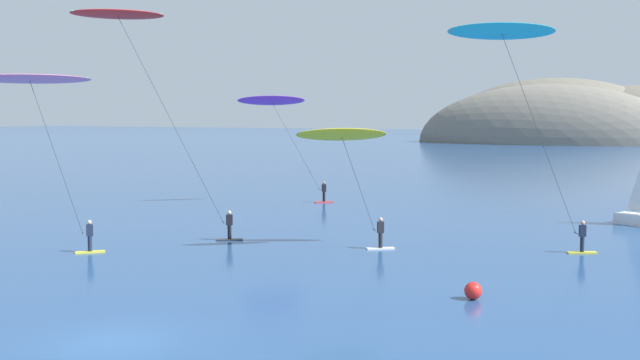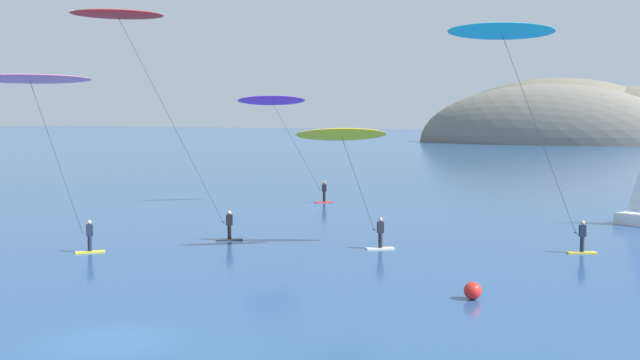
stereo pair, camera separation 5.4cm
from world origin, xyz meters
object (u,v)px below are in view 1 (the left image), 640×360
(kitesurfer_purple, at_px, (276,108))
(marker_buoy, at_px, (473,291))
(kitesurfer_red, at_px, (130,38))
(kitesurfer_pink, at_px, (34,91))
(kitesurfer_yellow, at_px, (345,144))
(kitesurfer_cyan, at_px, (509,49))

(kitesurfer_purple, xyz_separation_m, marker_buoy, (22.89, -25.27, -7.27))
(marker_buoy, bearing_deg, kitesurfer_red, 167.87)
(kitesurfer_red, height_order, kitesurfer_pink, kitesurfer_red)
(marker_buoy, bearing_deg, kitesurfer_pink, -179.37)
(kitesurfer_red, bearing_deg, marker_buoy, -12.13)
(kitesurfer_yellow, height_order, kitesurfer_pink, kitesurfer_pink)
(kitesurfer_pink, bearing_deg, kitesurfer_red, 62.80)
(kitesurfer_pink, bearing_deg, kitesurfer_yellow, 31.40)
(kitesurfer_purple, bearing_deg, kitesurfer_red, -82.58)
(kitesurfer_cyan, height_order, kitesurfer_yellow, kitesurfer_cyan)
(kitesurfer_pink, relative_size, marker_buoy, 13.23)
(kitesurfer_cyan, height_order, kitesurfer_purple, kitesurfer_cyan)
(kitesurfer_cyan, bearing_deg, kitesurfer_purple, 146.31)
(kitesurfer_pink, bearing_deg, kitesurfer_purple, 90.83)
(kitesurfer_purple, relative_size, kitesurfer_pink, 0.94)
(kitesurfer_yellow, bearing_deg, kitesurfer_pink, -148.60)
(kitesurfer_purple, xyz_separation_m, kitesurfer_pink, (0.37, -25.52, 0.74))
(kitesurfer_purple, height_order, marker_buoy, kitesurfer_purple)
(kitesurfer_pink, bearing_deg, marker_buoy, 0.63)
(kitesurfer_cyan, bearing_deg, kitesurfer_red, -160.89)
(kitesurfer_cyan, xyz_separation_m, kitesurfer_pink, (-21.22, -11.12, -2.14))
(kitesurfer_cyan, xyz_separation_m, marker_buoy, (1.29, -10.87, -10.14))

